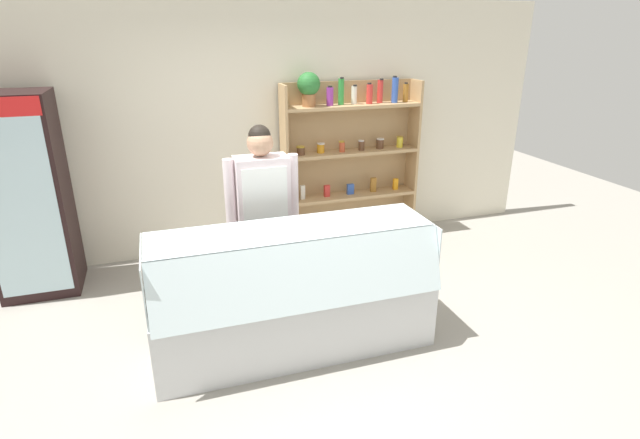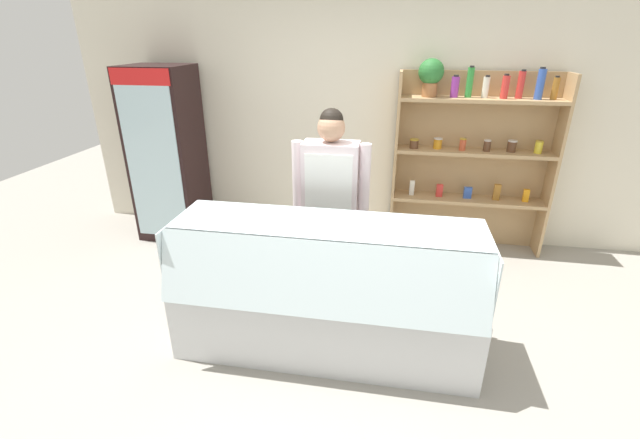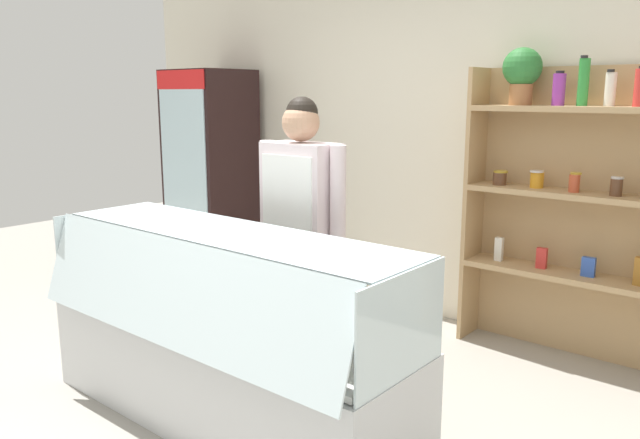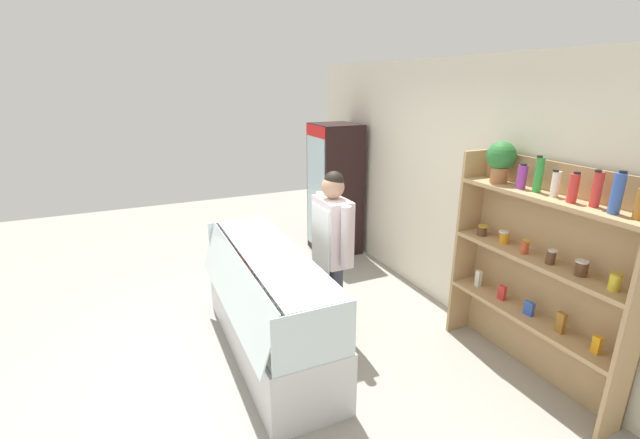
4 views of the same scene
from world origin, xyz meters
TOP-DOWN VIEW (x-y plane):
  - ground_plane at (0.00, 0.00)m, footprint 12.00×12.00m
  - back_wall at (0.00, 2.17)m, footprint 6.80×0.10m
  - drinks_fridge at (-2.29, 1.73)m, footprint 0.67×0.62m
  - shelving_unit at (0.95, 1.98)m, footprint 1.60×0.29m
  - deli_display_case at (-0.22, 0.02)m, footprint 2.15×0.74m
  - shop_clerk at (-0.29, 0.71)m, footprint 0.64×0.25m

SIDE VIEW (x-z plane):
  - ground_plane at x=0.00m, z-range 0.00..0.00m
  - deli_display_case at x=-0.22m, z-range -0.19..0.82m
  - drinks_fridge at x=-2.29m, z-range 0.00..1.89m
  - shop_clerk at x=-0.29m, z-range 0.16..1.83m
  - shelving_unit at x=0.95m, z-range 0.11..2.08m
  - back_wall at x=0.00m, z-range 0.00..2.70m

